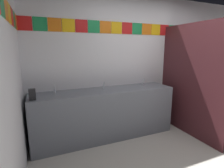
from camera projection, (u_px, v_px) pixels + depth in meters
The scene contains 8 objects.
wall_back at pixel (144, 62), 3.62m from camera, with size 4.54×0.09×2.57m.
vanity_counter at pixel (105, 113), 3.12m from camera, with size 2.47×0.57×0.86m.
faucet_left at pixel (55, 90), 2.79m from camera, with size 0.04×0.10×0.14m.
faucet_center at pixel (103, 86), 3.11m from camera, with size 0.04×0.10×0.14m.
faucet_right at pixel (143, 83), 3.42m from camera, with size 0.04×0.10×0.14m.
soap_dispenser at pixel (32, 95), 2.44m from camera, with size 0.09×0.09×0.16m.
stall_divider at pixel (209, 82), 2.98m from camera, with size 0.92×1.48×2.00m.
toilet at pixel (199, 109), 3.76m from camera, with size 0.39×0.49×0.74m.
Camera 1 is at (-2.02, -1.38, 1.57)m, focal length 28.14 mm.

